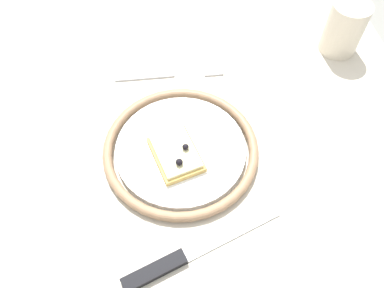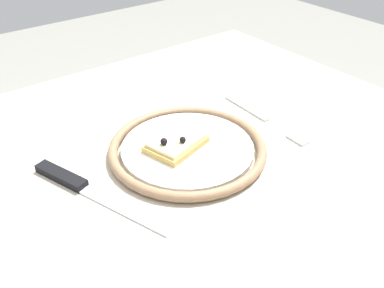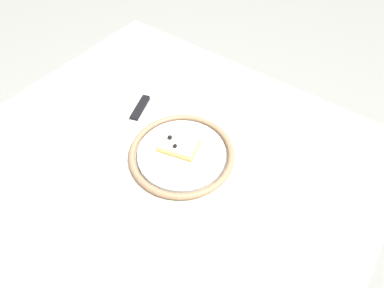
{
  "view_description": "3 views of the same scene",
  "coord_description": "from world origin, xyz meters",
  "views": [
    {
      "loc": [
        0.3,
        -0.05,
        1.26
      ],
      "look_at": [
        -0.03,
        -0.01,
        0.76
      ],
      "focal_mm": 35.82,
      "sensor_mm": 36.0,
      "label": 1
    },
    {
      "loc": [
        0.3,
        0.41,
        1.13
      ],
      "look_at": [
        -0.02,
        -0.0,
        0.77
      ],
      "focal_mm": 39.53,
      "sensor_mm": 36.0,
      "label": 2
    },
    {
      "loc": [
        -0.32,
        0.34,
        1.35
      ],
      "look_at": [
        -0.04,
        -0.05,
        0.77
      ],
      "focal_mm": 30.52,
      "sensor_mm": 36.0,
      "label": 3
    }
  ],
  "objects": [
    {
      "name": "dining_table",
      "position": [
        0.0,
        0.0,
        0.64
      ],
      "size": [
        0.95,
        0.81,
        0.74
      ],
      "color": "#BCB29E",
      "rests_on": "ground_plane"
    },
    {
      "name": "fork",
      "position": [
        -0.2,
        -0.02,
        0.74
      ],
      "size": [
        0.02,
        0.2,
        0.0
      ],
      "color": "silver",
      "rests_on": "dining_table"
    },
    {
      "name": "pizza_slice_near",
      "position": [
        -0.01,
        -0.03,
        0.76
      ],
      "size": [
        0.1,
        0.09,
        0.03
      ],
      "color": "tan",
      "rests_on": "plate"
    },
    {
      "name": "knife",
      "position": [
        0.15,
        -0.05,
        0.75
      ],
      "size": [
        0.1,
        0.23,
        0.01
      ],
      "color": "silver",
      "rests_on": "dining_table"
    },
    {
      "name": "plate",
      "position": [
        -0.03,
        -0.02,
        0.75
      ],
      "size": [
        0.25,
        0.25,
        0.02
      ],
      "color": "white",
      "rests_on": "dining_table"
    }
  ]
}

